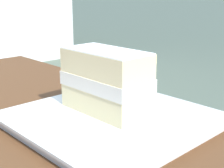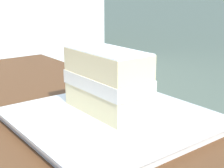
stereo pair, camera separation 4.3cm
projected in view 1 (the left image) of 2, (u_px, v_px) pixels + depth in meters
dessert_plate at (112, 120)px, 0.45m from camera, size 0.24×0.24×0.02m
cake_slice at (106, 81)px, 0.45m from camera, size 0.13×0.07×0.09m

